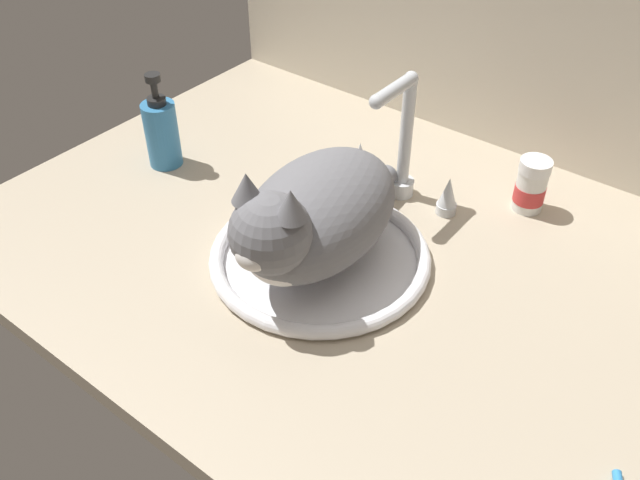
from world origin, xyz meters
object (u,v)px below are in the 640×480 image
at_px(soap_pump_bottle, 162,132).
at_px(pill_bottle, 531,187).
at_px(cat, 311,217).
at_px(faucet, 402,152).
at_px(sink_basin, 320,257).

height_order(soap_pump_bottle, pill_bottle, soap_pump_bottle).
distance_m(cat, soap_pump_bottle, 0.38).
height_order(faucet, cat, faucet).
height_order(cat, pill_bottle, cat).
bearing_deg(pill_bottle, sink_basin, -120.44).
bearing_deg(soap_pump_bottle, sink_basin, -6.45).
bearing_deg(pill_bottle, faucet, -151.32).
relative_size(sink_basin, soap_pump_bottle, 1.91).
distance_m(soap_pump_bottle, pill_bottle, 0.61).
distance_m(sink_basin, faucet, 0.22).
xyz_separation_m(faucet, pill_bottle, (0.18, 0.10, -0.04)).
distance_m(faucet, pill_bottle, 0.21).
bearing_deg(cat, faucet, 90.50).
bearing_deg(cat, soap_pump_bottle, 170.33).
bearing_deg(pill_bottle, soap_pump_bottle, -154.49).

